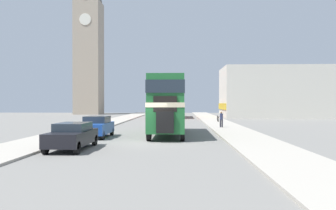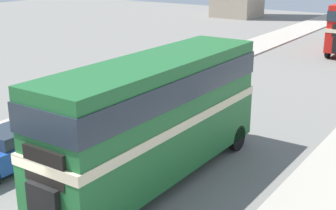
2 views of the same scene
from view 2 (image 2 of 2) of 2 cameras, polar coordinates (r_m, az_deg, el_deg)
double_decker_bus at (r=15.89m, az=-1.42°, el=-0.70°), size 2.51×10.26×4.41m
car_parked_mid at (r=18.51m, az=-18.34°, el=-4.95°), size 1.78×3.97×1.54m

